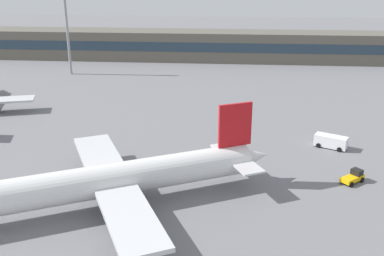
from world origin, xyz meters
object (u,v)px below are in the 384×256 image
at_px(service_van_white, 331,141).
at_px(floodlight_tower_west, 67,24).
at_px(airplane_near, 101,182).
at_px(baggage_tug_yellow, 354,177).

bearing_deg(service_van_white, floodlight_tower_west, 141.45).
relative_size(service_van_white, floodlight_tower_west, 0.24).
relative_size(airplane_near, baggage_tug_yellow, 11.63).
height_order(airplane_near, floodlight_tower_west, floodlight_tower_west).
relative_size(baggage_tug_yellow, floodlight_tower_west, 0.16).
bearing_deg(baggage_tug_yellow, service_van_white, 92.67).
height_order(airplane_near, baggage_tug_yellow, airplane_near).
relative_size(baggage_tug_yellow, service_van_white, 0.67).
bearing_deg(baggage_tug_yellow, airplane_near, -163.49).
distance_m(airplane_near, baggage_tug_yellow, 34.30).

